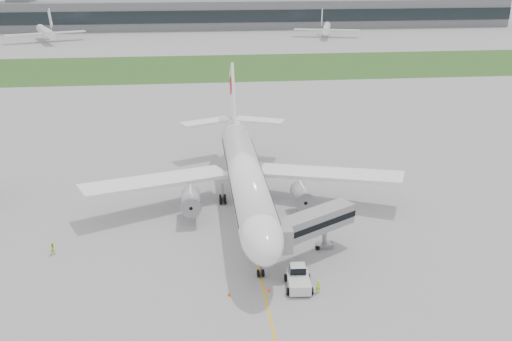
{
  "coord_description": "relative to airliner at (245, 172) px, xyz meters",
  "views": [
    {
      "loc": [
        -7.08,
        -73.01,
        35.5
      ],
      "look_at": [
        1.35,
        2.0,
        6.95
      ],
      "focal_mm": 40.0,
      "sensor_mm": 36.0,
      "label": 1
    }
  ],
  "objects": [
    {
      "name": "ground_crew_far",
      "position": [
        -25.42,
        -11.63,
        -4.83
      ],
      "size": [
        1.02,
        1.0,
        1.66
      ],
      "primitive_type": "imported",
      "rotation": [
        0.0,
        0.0,
        0.71
      ],
      "color": "#B6FF2A",
      "rests_on": "ground"
    },
    {
      "name": "safety_cone_left",
      "position": [
        -3.98,
        -23.53,
        -5.39
      ],
      "size": [
        0.4,
        0.4,
        0.55
      ],
      "primitive_type": "cone",
      "color": "#FF550D",
      "rests_on": "ground"
    },
    {
      "name": "pushback_tug",
      "position": [
        4.02,
        -22.39,
        -4.63
      ],
      "size": [
        3.22,
        4.53,
        2.23
      ],
      "rotation": [
        0.0,
        0.0,
        -0.07
      ],
      "color": "silver",
      "rests_on": "ground"
    },
    {
      "name": "jet_bridge",
      "position": [
        6.38,
        -15.93,
        -1.2
      ],
      "size": [
        12.02,
        9.51,
        6.03
      ],
      "rotation": [
        0.0,
        0.0,
        0.54
      ],
      "color": "gray",
      "rests_on": "ground"
    },
    {
      "name": "safety_cone_right",
      "position": [
        0.5,
        -23.18,
        -5.41
      ],
      "size": [
        0.37,
        0.37,
        0.51
      ],
      "primitive_type": "cone",
      "color": "#FF550D",
      "rests_on": "ground"
    },
    {
      "name": "control_tower",
      "position": [
        -90.0,
        227.13,
        -5.66
      ],
      "size": [
        12.0,
        12.0,
        56.0
      ],
      "primitive_type": null,
      "color": "slate",
      "rests_on": "ground"
    },
    {
      "name": "ground_crew_near",
      "position": [
        6.0,
        -23.92,
        -4.87
      ],
      "size": [
        0.64,
        0.48,
        1.59
      ],
      "primitive_type": "imported",
      "rotation": [
        0.0,
        0.0,
        3.32
      ],
      "color": "#D5FF2A",
      "rests_on": "ground"
    },
    {
      "name": "terminal_building",
      "position": [
        0.0,
        225.0,
        1.34
      ],
      "size": [
        320.0,
        22.3,
        14.0
      ],
      "color": "slate",
      "rests_on": "ground"
    },
    {
      "name": "ground",
      "position": [
        0.0,
        -4.87,
        -5.66
      ],
      "size": [
        600.0,
        600.0,
        0.0
      ],
      "primitive_type": "plane",
      "color": "#969699",
      "rests_on": "ground"
    },
    {
      "name": "distant_aircraft_right",
      "position": [
        55.32,
        185.63,
        -5.66
      ],
      "size": [
        35.69,
        33.17,
        11.47
      ],
      "primitive_type": null,
      "rotation": [
        0.0,
        0.0,
        -0.25
      ],
      "color": "white",
      "rests_on": "ground"
    },
    {
      "name": "airliner",
      "position": [
        0.0,
        0.0,
        0.0
      ],
      "size": [
        48.13,
        53.95,
        17.88
      ],
      "color": "white",
      "rests_on": "ground"
    },
    {
      "name": "apron_markings",
      "position": [
        0.0,
        -9.87,
        -5.66
      ],
      "size": [
        70.0,
        70.0,
        0.04
      ],
      "primitive_type": null,
      "color": "gold",
      "rests_on": "ground"
    },
    {
      "name": "grass_strip",
      "position": [
        0.0,
        115.13,
        -5.65
      ],
      "size": [
        600.0,
        50.0,
        0.02
      ],
      "primitive_type": "cube",
      "color": "#29551F",
      "rests_on": "ground"
    },
    {
      "name": "distant_aircraft_left",
      "position": [
        -69.78,
        183.85,
        -5.66
      ],
      "size": [
        41.96,
        39.78,
        12.76
      ],
      "primitive_type": null,
      "rotation": [
        0.0,
        0.0,
        0.38
      ],
      "color": "white",
      "rests_on": "ground"
    }
  ]
}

